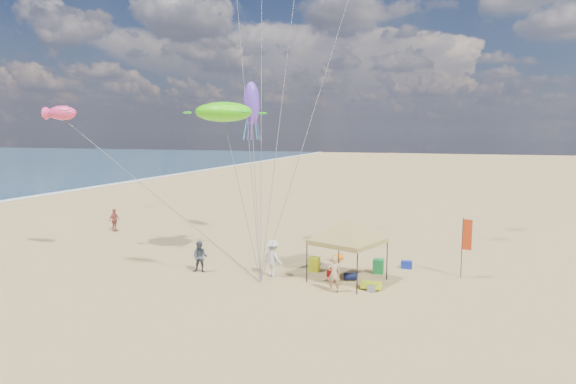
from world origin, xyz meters
name	(u,v)px	position (x,y,z in m)	size (l,w,h in m)	color
ground	(267,287)	(0.00, 0.00, 0.00)	(280.00, 280.00, 0.00)	tan
canopy_tent	(348,222)	(3.24, 2.13, 2.82)	(5.15, 5.15, 3.39)	black
feather_flag	(466,238)	(8.49, 4.34, 1.96)	(0.45, 0.10, 2.93)	black
cooler_red	(333,273)	(2.46, 2.55, 0.19)	(0.54, 0.38, 0.38)	#B10E14
cooler_blue	(407,265)	(5.71, 5.20, 0.19)	(0.54, 0.38, 0.38)	navy
bag_navy	(350,277)	(3.37, 2.26, 0.18)	(0.36, 0.36, 0.60)	black
bag_orange	(338,258)	(2.01, 5.51, 0.18)	(0.36, 0.36, 0.60)	orange
chair_green	(378,266)	(4.45, 3.90, 0.35)	(0.50, 0.50, 0.70)	#157835
chair_yellow	(314,264)	(1.33, 3.21, 0.35)	(0.50, 0.50, 0.70)	#E1F61B
crate_grey	(371,288)	(4.58, 0.93, 0.14)	(0.34, 0.30, 0.28)	gray
beach_cart	(371,285)	(4.54, 1.23, 0.20)	(0.90, 0.50, 0.24)	#CDE919
person_near_a	(334,274)	(3.03, 0.34, 0.81)	(0.59, 0.39, 1.63)	tan
person_near_b	(200,257)	(-4.02, 1.15, 0.78)	(0.76, 0.59, 1.57)	#36404A
person_near_c	(273,258)	(-0.32, 1.65, 0.91)	(1.17, 0.67, 1.82)	silver
person_far_a	(114,220)	(-14.73, 8.20, 0.80)	(0.94, 0.39, 1.60)	#9E443C
turtle_kite	(224,112)	(-3.29, 2.58, 7.99)	(2.99, 2.40, 1.00)	#47F00D
fish_kite	(62,113)	(-11.27, 0.25, 7.96)	(1.67, 0.83, 0.74)	#F23873
squid_kite	(251,103)	(-4.31, 8.58, 8.76)	(1.03, 1.03, 2.68)	#643AC8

